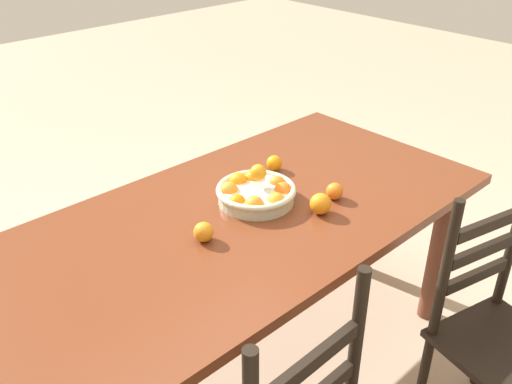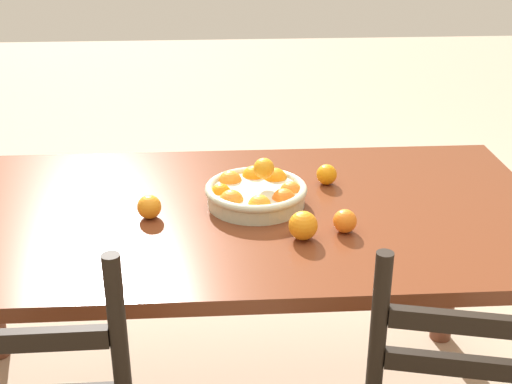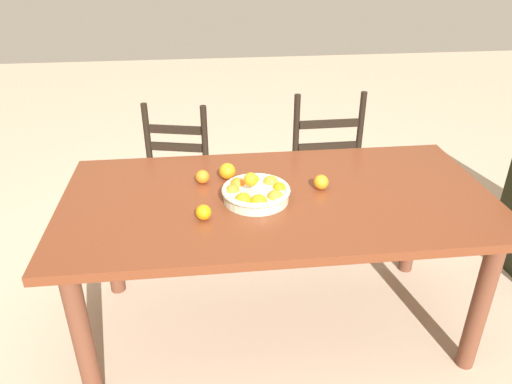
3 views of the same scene
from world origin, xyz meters
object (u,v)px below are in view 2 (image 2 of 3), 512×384
(dining_table, at_px, (222,239))
(orange_loose_2, at_px, (303,226))
(orange_loose_0, at_px, (149,207))
(fruit_bowl, at_px, (256,192))
(orange_loose_3, at_px, (327,175))
(orange_loose_1, at_px, (345,221))

(dining_table, distance_m, orange_loose_2, 0.32)
(dining_table, bearing_deg, orange_loose_0, 11.47)
(fruit_bowl, relative_size, orange_loose_0, 4.42)
(fruit_bowl, relative_size, orange_loose_3, 4.67)
(orange_loose_2, relative_size, orange_loose_3, 1.21)
(fruit_bowl, xyz_separation_m, orange_loose_0, (0.31, 0.07, -0.00))
(orange_loose_2, distance_m, orange_loose_3, 0.38)
(orange_loose_1, distance_m, orange_loose_3, 0.33)
(dining_table, xyz_separation_m, orange_loose_2, (-0.22, 0.19, 0.14))
(orange_loose_1, bearing_deg, orange_loose_2, 15.24)
(fruit_bowl, bearing_deg, orange_loose_0, 13.26)
(fruit_bowl, relative_size, orange_loose_2, 3.85)
(fruit_bowl, relative_size, orange_loose_1, 4.65)
(orange_loose_2, xyz_separation_m, orange_loose_3, (-0.12, -0.36, -0.01))
(dining_table, bearing_deg, orange_loose_3, -153.80)
(orange_loose_0, bearing_deg, fruit_bowl, -166.74)
(dining_table, bearing_deg, fruit_bowl, -163.33)
(orange_loose_1, xyz_separation_m, orange_loose_3, (-0.00, -0.33, -0.00))
(fruit_bowl, height_order, orange_loose_0, fruit_bowl)
(dining_table, relative_size, orange_loose_0, 28.15)
(dining_table, height_order, orange_loose_0, orange_loose_0)
(dining_table, distance_m, fruit_bowl, 0.17)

